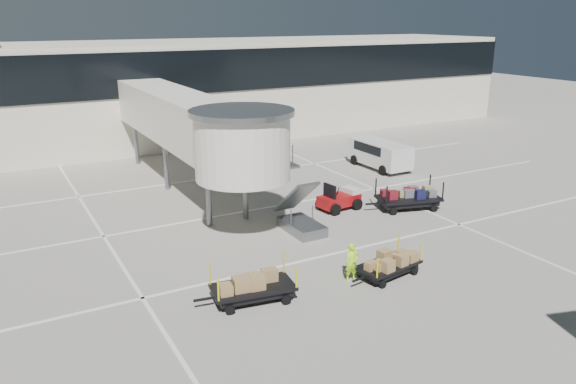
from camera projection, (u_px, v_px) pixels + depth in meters
name	position (u px, v px, depth m)	size (l,w,h in m)	color
ground	(390.00, 264.00, 23.78)	(140.00, 140.00, 0.00)	#A19B90
lane_markings	(274.00, 204.00, 31.27)	(40.00, 30.00, 0.02)	white
terminal	(165.00, 89.00, 47.41)	(64.00, 12.11, 15.20)	silver
jet_bridge	(196.00, 125.00, 30.92)	(5.70, 20.40, 6.03)	silver
baggage_tug	(340.00, 199.00, 30.33)	(2.45, 1.72, 1.53)	maroon
suitcase_cart	(408.00, 198.00, 30.35)	(4.21, 2.51, 1.62)	black
box_cart_near	(385.00, 265.00, 22.44)	(3.39, 1.76, 1.30)	black
box_cart_far	(253.00, 287.00, 20.51)	(3.78, 1.93, 1.45)	black
ground_worker	(352.00, 262.00, 22.02)	(0.58, 0.38, 1.58)	#9DEE19
minivan	(379.00, 152.00, 38.53)	(2.17, 4.84, 1.83)	silver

